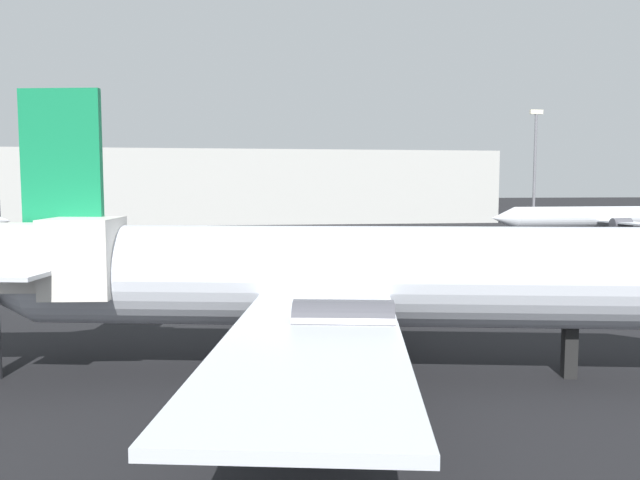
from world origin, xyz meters
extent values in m
cylinder|color=silver|center=(2.69, 14.11, 3.72)|extent=(24.38, 8.42, 3.69)
cube|color=silver|center=(1.50, 14.35, 3.16)|extent=(10.14, 29.13, 0.23)
cube|color=silver|center=(-8.67, 16.42, 4.08)|extent=(3.83, 8.28, 0.15)
cube|color=#147F4C|center=(-8.21, 16.32, 8.09)|extent=(3.04, 0.88, 5.06)
cylinder|color=#4C4C54|center=(3.30, 19.57, 2.98)|extent=(3.14, 2.24, 1.71)
cylinder|color=#4C4C54|center=(1.12, 8.84, 2.98)|extent=(3.14, 2.24, 1.71)
cube|color=black|center=(10.25, 12.58, 0.93)|extent=(0.56, 0.56, 1.87)
cube|color=black|center=(1.88, 16.22, 0.93)|extent=(0.56, 0.56, 1.87)
cube|color=black|center=(1.12, 12.49, 0.93)|extent=(0.56, 0.56, 1.87)
cylinder|color=silver|center=(45.23, 67.21, 2.79)|extent=(22.24, 3.07, 2.81)
cone|color=silver|center=(32.58, 67.06, 2.79)|extent=(3.12, 2.84, 2.81)
cube|color=silver|center=(46.34, 67.23, 2.37)|extent=(3.47, 25.29, 0.19)
cylinder|color=#4C4C54|center=(45.73, 62.42, 2.23)|extent=(2.40, 1.46, 1.43)
cylinder|color=#4C4C54|center=(45.62, 72.02, 2.23)|extent=(2.40, 1.46, 1.43)
cube|color=black|center=(38.12, 67.13, 0.69)|extent=(0.40, 0.40, 1.39)
cube|color=black|center=(46.36, 65.64, 0.69)|extent=(0.40, 0.40, 1.39)
cube|color=black|center=(46.32, 68.82, 0.69)|extent=(0.40, 0.40, 1.39)
cube|color=silver|center=(-7.25, 15.14, 4.48)|extent=(2.67, 3.03, 2.80)
cylinder|color=slate|center=(53.16, 99.37, 9.81)|extent=(0.50, 0.50, 19.63)
cube|color=#F2EACC|center=(53.16, 99.37, 20.03)|extent=(2.40, 0.50, 0.80)
cube|color=#B7B7B2|center=(4.11, 113.67, 6.57)|extent=(85.97, 25.60, 13.14)
camera|label=1|loc=(-2.09, -8.44, 7.10)|focal=35.32mm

